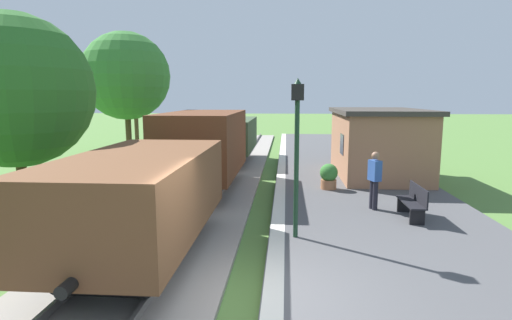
# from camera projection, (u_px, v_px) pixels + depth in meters

# --- Properties ---
(ground_plane) EXTENTS (160.00, 160.00, 0.00)m
(ground_plane) POSITION_uv_depth(u_px,v_px,m) (249.00, 309.00, 6.84)
(ground_plane) COLOR #517A38
(platform_slab) EXTENTS (6.00, 60.00, 0.25)m
(platform_slab) POSITION_uv_depth(u_px,v_px,m) (446.00, 310.00, 6.59)
(platform_slab) COLOR #4C4C4F
(platform_slab) RESTS_ON ground
(platform_edge_stripe) EXTENTS (0.36, 60.00, 0.01)m
(platform_edge_stripe) POSITION_uv_depth(u_px,v_px,m) (273.00, 296.00, 6.77)
(platform_edge_stripe) COLOR silver
(platform_edge_stripe) RESTS_ON platform_slab
(track_ballast) EXTENTS (3.80, 60.00, 0.12)m
(track_ballast) POSITION_uv_depth(u_px,v_px,m) (110.00, 301.00, 7.01)
(track_ballast) COLOR gray
(track_ballast) RESTS_ON ground
(rail_near) EXTENTS (0.07, 60.00, 0.14)m
(rail_near) POSITION_uv_depth(u_px,v_px,m) (151.00, 295.00, 6.93)
(rail_near) COLOR slate
(rail_near) RESTS_ON track_ballast
(rail_far) EXTENTS (0.07, 60.00, 0.14)m
(rail_far) POSITION_uv_depth(u_px,v_px,m) (70.00, 292.00, 7.04)
(rail_far) COLOR slate
(rail_far) RESTS_ON track_ballast
(freight_train) EXTENTS (2.50, 19.40, 2.72)m
(freight_train) POSITION_uv_depth(u_px,v_px,m) (204.00, 153.00, 14.90)
(freight_train) COLOR brown
(freight_train) RESTS_ON rail_near
(station_hut) EXTENTS (3.50, 5.80, 2.78)m
(station_hut) POSITION_uv_depth(u_px,v_px,m) (377.00, 142.00, 17.03)
(station_hut) COLOR #9E6B4C
(station_hut) RESTS_ON platform_slab
(bench_near_hut) EXTENTS (0.42, 1.50, 0.91)m
(bench_near_hut) POSITION_uv_depth(u_px,v_px,m) (414.00, 201.00, 11.06)
(bench_near_hut) COLOR black
(bench_near_hut) RESTS_ON platform_slab
(bench_down_platform) EXTENTS (0.42, 1.50, 0.91)m
(bench_down_platform) POSITION_uv_depth(u_px,v_px,m) (349.00, 148.00, 22.52)
(bench_down_platform) COLOR black
(bench_down_platform) RESTS_ON platform_slab
(person_waiting) EXTENTS (0.36, 0.44, 1.71)m
(person_waiting) POSITION_uv_depth(u_px,v_px,m) (374.00, 178.00, 11.87)
(person_waiting) COLOR black
(person_waiting) RESTS_ON platform_slab
(potted_planter) EXTENTS (0.64, 0.64, 0.92)m
(potted_planter) POSITION_uv_depth(u_px,v_px,m) (329.00, 176.00, 14.59)
(potted_planter) COLOR #9E6642
(potted_planter) RESTS_ON platform_slab
(lamp_post_near) EXTENTS (0.28, 0.28, 3.70)m
(lamp_post_near) POSITION_uv_depth(u_px,v_px,m) (297.00, 129.00, 9.25)
(lamp_post_near) COLOR #193823
(lamp_post_near) RESTS_ON platform_slab
(tree_trackside_mid) EXTENTS (4.40, 4.40, 5.90)m
(tree_trackside_mid) POSITION_uv_depth(u_px,v_px,m) (14.00, 91.00, 11.61)
(tree_trackside_mid) COLOR #4C3823
(tree_trackside_mid) RESTS_ON ground
(tree_trackside_far) EXTENTS (4.21, 4.21, 6.62)m
(tree_trackside_far) POSITION_uv_depth(u_px,v_px,m) (126.00, 76.00, 19.64)
(tree_trackside_far) COLOR #4C3823
(tree_trackside_far) RESTS_ON ground
(tree_field_left) EXTENTS (3.52, 3.52, 5.81)m
(tree_field_left) POSITION_uv_depth(u_px,v_px,m) (135.00, 89.00, 27.92)
(tree_field_left) COLOR #4C3823
(tree_field_left) RESTS_ON ground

